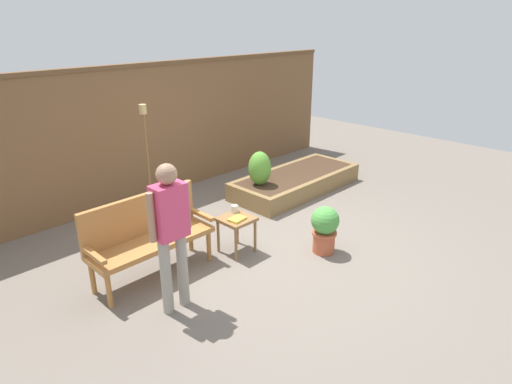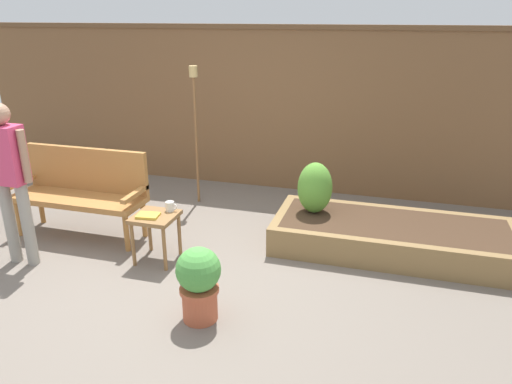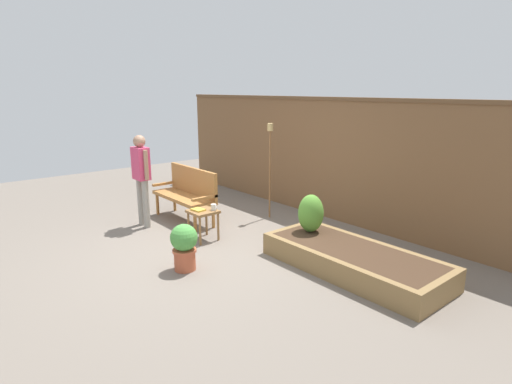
{
  "view_description": "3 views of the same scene",
  "coord_description": "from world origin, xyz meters",
  "px_view_note": "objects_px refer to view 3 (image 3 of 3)",
  "views": [
    {
      "loc": [
        -3.67,
        -3.43,
        2.78
      ],
      "look_at": [
        0.28,
        0.45,
        0.57
      ],
      "focal_mm": 30.57,
      "sensor_mm": 36.0,
      "label": 1
    },
    {
      "loc": [
        1.77,
        -3.61,
        2.29
      ],
      "look_at": [
        0.52,
        0.7,
        0.62
      ],
      "focal_mm": 33.75,
      "sensor_mm": 36.0,
      "label": 2
    },
    {
      "loc": [
        4.89,
        -3.13,
        2.3
      ],
      "look_at": [
        0.33,
        0.68,
        0.82
      ],
      "focal_mm": 29.22,
      "sensor_mm": 36.0,
      "label": 3
    }
  ],
  "objects_px": {
    "tiki_torch": "(270,154)",
    "shrub_near_bench": "(311,213)",
    "potted_boxwood": "(184,245)",
    "person_by_bench": "(141,173)",
    "garden_bench": "(188,190)",
    "book_on_table": "(198,210)",
    "cup_on_table": "(214,207)",
    "side_table": "(203,215)"
  },
  "relations": [
    {
      "from": "tiki_torch",
      "to": "shrub_near_bench",
      "type": "bearing_deg",
      "value": -21.95
    },
    {
      "from": "potted_boxwood",
      "to": "shrub_near_bench",
      "type": "bearing_deg",
      "value": 70.65
    },
    {
      "from": "shrub_near_bench",
      "to": "person_by_bench",
      "type": "relative_size",
      "value": 0.35
    },
    {
      "from": "garden_bench",
      "to": "person_by_bench",
      "type": "height_order",
      "value": "person_by_bench"
    },
    {
      "from": "garden_bench",
      "to": "tiki_torch",
      "type": "height_order",
      "value": "tiki_torch"
    },
    {
      "from": "shrub_near_bench",
      "to": "potted_boxwood",
      "type": "bearing_deg",
      "value": -109.35
    },
    {
      "from": "book_on_table",
      "to": "cup_on_table",
      "type": "bearing_deg",
      "value": 46.59
    },
    {
      "from": "side_table",
      "to": "cup_on_table",
      "type": "xyz_separation_m",
      "value": [
        0.1,
        0.13,
        0.13
      ]
    },
    {
      "from": "person_by_bench",
      "to": "book_on_table",
      "type": "bearing_deg",
      "value": 16.23
    },
    {
      "from": "potted_boxwood",
      "to": "shrub_near_bench",
      "type": "relative_size",
      "value": 1.13
    },
    {
      "from": "potted_boxwood",
      "to": "side_table",
      "type": "bearing_deg",
      "value": 134.48
    },
    {
      "from": "potted_boxwood",
      "to": "tiki_torch",
      "type": "distance_m",
      "value": 2.7
    },
    {
      "from": "side_table",
      "to": "person_by_bench",
      "type": "relative_size",
      "value": 0.31
    },
    {
      "from": "cup_on_table",
      "to": "tiki_torch",
      "type": "xyz_separation_m",
      "value": [
        -0.32,
        1.44,
        0.64
      ]
    },
    {
      "from": "book_on_table",
      "to": "person_by_bench",
      "type": "relative_size",
      "value": 0.13
    },
    {
      "from": "cup_on_table",
      "to": "tiki_torch",
      "type": "bearing_deg",
      "value": 102.58
    },
    {
      "from": "potted_boxwood",
      "to": "tiki_torch",
      "type": "xyz_separation_m",
      "value": [
        -1.0,
        2.37,
        0.83
      ]
    },
    {
      "from": "cup_on_table",
      "to": "tiki_torch",
      "type": "distance_m",
      "value": 1.61
    },
    {
      "from": "potted_boxwood",
      "to": "tiki_torch",
      "type": "relative_size",
      "value": 0.36
    },
    {
      "from": "garden_bench",
      "to": "person_by_bench",
      "type": "distance_m",
      "value": 0.88
    },
    {
      "from": "book_on_table",
      "to": "potted_boxwood",
      "type": "relative_size",
      "value": 0.33
    },
    {
      "from": "garden_bench",
      "to": "potted_boxwood",
      "type": "xyz_separation_m",
      "value": [
        1.82,
        -1.15,
        -0.2
      ]
    },
    {
      "from": "side_table",
      "to": "person_by_bench",
      "type": "xyz_separation_m",
      "value": [
        -1.23,
        -0.4,
        0.54
      ]
    },
    {
      "from": "garden_bench",
      "to": "cup_on_table",
      "type": "bearing_deg",
      "value": -11.29
    },
    {
      "from": "shrub_near_bench",
      "to": "person_by_bench",
      "type": "bearing_deg",
      "value": -152.92
    },
    {
      "from": "potted_boxwood",
      "to": "tiki_torch",
      "type": "height_order",
      "value": "tiki_torch"
    },
    {
      "from": "potted_boxwood",
      "to": "person_by_bench",
      "type": "xyz_separation_m",
      "value": [
        -2.0,
        0.39,
        0.59
      ]
    },
    {
      "from": "cup_on_table",
      "to": "potted_boxwood",
      "type": "relative_size",
      "value": 0.2
    },
    {
      "from": "book_on_table",
      "to": "potted_boxwood",
      "type": "xyz_separation_m",
      "value": [
        0.82,
        -0.73,
        -0.15
      ]
    },
    {
      "from": "shrub_near_bench",
      "to": "person_by_bench",
      "type": "distance_m",
      "value": 2.95
    },
    {
      "from": "shrub_near_bench",
      "to": "tiki_torch",
      "type": "xyz_separation_m",
      "value": [
        -1.6,
        0.65,
        0.6
      ]
    },
    {
      "from": "person_by_bench",
      "to": "shrub_near_bench",
      "type": "bearing_deg",
      "value": 27.08
    },
    {
      "from": "garden_bench",
      "to": "shrub_near_bench",
      "type": "distance_m",
      "value": 2.49
    },
    {
      "from": "cup_on_table",
      "to": "shrub_near_bench",
      "type": "height_order",
      "value": "shrub_near_bench"
    },
    {
      "from": "shrub_near_bench",
      "to": "cup_on_table",
      "type": "bearing_deg",
      "value": -148.18
    },
    {
      "from": "garden_bench",
      "to": "potted_boxwood",
      "type": "bearing_deg",
      "value": -32.36
    },
    {
      "from": "side_table",
      "to": "tiki_torch",
      "type": "distance_m",
      "value": 1.77
    },
    {
      "from": "book_on_table",
      "to": "tiki_torch",
      "type": "bearing_deg",
      "value": 88.76
    },
    {
      "from": "shrub_near_bench",
      "to": "tiki_torch",
      "type": "distance_m",
      "value": 1.83
    },
    {
      "from": "shrub_near_bench",
      "to": "tiki_torch",
      "type": "relative_size",
      "value": 0.32
    },
    {
      "from": "book_on_table",
      "to": "side_table",
      "type": "bearing_deg",
      "value": 48.07
    },
    {
      "from": "potted_boxwood",
      "to": "person_by_bench",
      "type": "distance_m",
      "value": 2.13
    }
  ]
}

